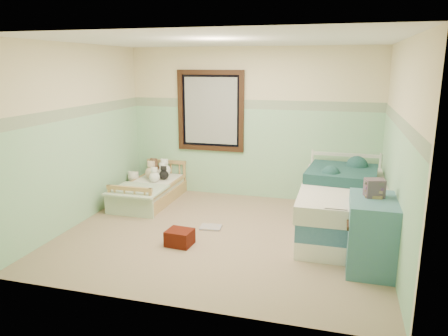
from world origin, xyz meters
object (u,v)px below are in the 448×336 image
(dresser, at_px, (371,234))
(plush_floor_cream, at_px, (134,187))
(plush_floor_tan, at_px, (129,204))
(floor_book, at_px, (211,227))
(red_pillow, at_px, (180,238))
(toddler_bed_frame, at_px, (150,196))
(twin_bed_frame, at_px, (343,223))

(dresser, bearing_deg, plush_floor_cream, 155.39)
(plush_floor_tan, distance_m, floor_book, 1.45)
(dresser, height_order, red_pillow, dresser)
(toddler_bed_frame, distance_m, floor_book, 1.59)
(twin_bed_frame, bearing_deg, red_pillow, -152.44)
(plush_floor_cream, distance_m, red_pillow, 2.32)
(dresser, bearing_deg, twin_bed_frame, 105.85)
(floor_book, bearing_deg, red_pillow, -113.71)
(toddler_bed_frame, height_order, red_pillow, red_pillow)
(floor_book, bearing_deg, dresser, -22.68)
(toddler_bed_frame, xyz_separation_m, twin_bed_frame, (3.08, -0.49, 0.02))
(dresser, bearing_deg, toddler_bed_frame, 155.86)
(dresser, relative_size, floor_book, 2.76)
(plush_floor_cream, bearing_deg, red_pillow, -48.78)
(toddler_bed_frame, bearing_deg, red_pillow, -53.83)
(toddler_bed_frame, relative_size, floor_book, 5.08)
(plush_floor_cream, distance_m, twin_bed_frame, 3.57)
(twin_bed_frame, relative_size, floor_book, 7.49)
(plush_floor_cream, xyz_separation_m, red_pillow, (1.53, -1.74, -0.05))
(toddler_bed_frame, height_order, floor_book, toddler_bed_frame)
(plush_floor_tan, bearing_deg, toddler_bed_frame, 80.53)
(plush_floor_cream, relative_size, dresser, 0.36)
(plush_floor_tan, distance_m, red_pillow, 1.54)
(toddler_bed_frame, relative_size, dresser, 1.84)
(twin_bed_frame, bearing_deg, plush_floor_tan, -178.75)
(twin_bed_frame, height_order, red_pillow, twin_bed_frame)
(plush_floor_cream, height_order, floor_book, plush_floor_cream)
(toddler_bed_frame, xyz_separation_m, floor_book, (1.32, -0.88, -0.08))
(toddler_bed_frame, height_order, plush_floor_tan, plush_floor_tan)
(floor_book, bearing_deg, plush_floor_cream, 142.12)
(red_pillow, bearing_deg, twin_bed_frame, 27.56)
(dresser, bearing_deg, red_pillow, -179.84)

